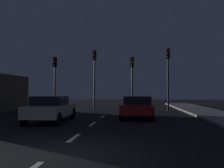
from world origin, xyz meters
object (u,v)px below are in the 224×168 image
at_px(car_adjacent_lane, 51,108).
at_px(traffic_signal_far_left, 55,73).
at_px(traffic_signal_center_right, 132,73).
at_px(car_stopped_ahead, 139,107).
at_px(traffic_signal_center_left, 94,68).
at_px(traffic_signal_far_right, 168,67).

bearing_deg(car_adjacent_lane, traffic_signal_far_left, 107.32).
xyz_separation_m(traffic_signal_center_right, car_stopped_ahead, (0.48, -6.08, -2.57)).
xyz_separation_m(traffic_signal_far_left, car_adjacent_lane, (2.65, -8.51, -2.61)).
relative_size(traffic_signal_center_left, traffic_signal_center_right, 1.14).
height_order(traffic_signal_far_right, car_stopped_ahead, traffic_signal_far_right).
bearing_deg(traffic_signal_center_left, traffic_signal_far_left, -179.98).
bearing_deg(traffic_signal_far_left, car_adjacent_lane, -72.68).
bearing_deg(traffic_signal_far_left, car_stopped_ahead, -39.38).
height_order(traffic_signal_far_left, traffic_signal_center_right, traffic_signal_far_left).
bearing_deg(car_adjacent_lane, traffic_signal_center_right, 63.33).
height_order(traffic_signal_far_right, car_adjacent_lane, traffic_signal_far_right).
bearing_deg(traffic_signal_center_right, traffic_signal_far_right, 0.03).
distance_m(traffic_signal_far_left, traffic_signal_center_left, 3.61).
relative_size(traffic_signal_far_left, traffic_signal_far_right, 0.88).
bearing_deg(traffic_signal_center_right, traffic_signal_center_left, 179.98).
bearing_deg(car_stopped_ahead, traffic_signal_center_left, 122.05).
xyz_separation_m(traffic_signal_far_right, car_stopped_ahead, (-2.59, -6.08, -3.02)).
distance_m(car_stopped_ahead, car_adjacent_lane, 5.33).
bearing_deg(traffic_signal_far_left, traffic_signal_center_left, 0.02).
bearing_deg(traffic_signal_center_right, car_adjacent_lane, -116.67).
xyz_separation_m(traffic_signal_center_right, car_adjacent_lane, (-4.27, -8.51, -2.56)).
xyz_separation_m(traffic_signal_far_left, traffic_signal_center_right, (6.92, -0.00, -0.06)).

